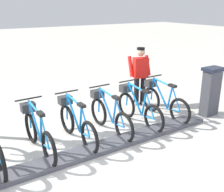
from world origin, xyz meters
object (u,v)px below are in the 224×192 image
object	(u,v)px
bike_docked_2	(109,114)
bike_docked_0	(163,101)
bike_docked_4	(38,132)
payment_kiosk	(211,91)
worker_near_rack	(140,74)
bike_docked_1	(138,107)
bike_docked_3	(76,122)

from	to	relation	value
bike_docked_2	bike_docked_0	bearing A→B (deg)	-90.00
bike_docked_2	bike_docked_4	world-z (taller)	same
payment_kiosk	bike_docked_4	bearing A→B (deg)	82.62
payment_kiosk	worker_near_rack	size ratio (longest dim) A/B	0.77
payment_kiosk	bike_docked_1	size ratio (longest dim) A/B	0.74
bike_docked_0	bike_docked_1	xyz separation A→B (m)	(0.00, 0.82, 0.00)
bike_docked_4	worker_near_rack	xyz separation A→B (m)	(1.04, -3.35, 0.48)
bike_docked_0	bike_docked_1	distance (m)	0.82
bike_docked_3	bike_docked_4	distance (m)	0.82
bike_docked_0	bike_docked_2	bearing A→B (deg)	90.00
bike_docked_1	bike_docked_0	bearing A→B (deg)	-90.00
payment_kiosk	bike_docked_1	bearing A→B (deg)	73.62
payment_kiosk	bike_docked_3	size ratio (longest dim) A/B	0.74
bike_docked_4	payment_kiosk	bearing A→B (deg)	-97.38
payment_kiosk	bike_docked_3	world-z (taller)	payment_kiosk
worker_near_rack	bike_docked_3	bearing A→B (deg)	112.37
bike_docked_4	bike_docked_3	bearing A→B (deg)	-90.00
bike_docked_2	bike_docked_3	xyz separation A→B (m)	(0.00, 0.82, 0.00)
bike_docked_2	worker_near_rack	xyz separation A→B (m)	(1.04, -1.70, 0.48)
bike_docked_0	bike_docked_4	distance (m)	3.29
payment_kiosk	worker_near_rack	distance (m)	1.95
bike_docked_4	worker_near_rack	size ratio (longest dim) A/B	1.04
payment_kiosk	bike_docked_3	xyz separation A→B (m)	(0.57, 3.59, -0.24)
bike_docked_0	bike_docked_2	xyz separation A→B (m)	(0.00, 1.65, 0.00)
bike_docked_1	bike_docked_3	distance (m)	1.65
bike_docked_0	bike_docked_2	world-z (taller)	same
bike_docked_1	bike_docked_4	size ratio (longest dim) A/B	1.00
worker_near_rack	bike_docked_2	bearing A→B (deg)	121.39
bike_docked_1	bike_docked_4	bearing A→B (deg)	90.00
bike_docked_4	bike_docked_0	bearing A→B (deg)	-90.00
payment_kiosk	bike_docked_2	xyz separation A→B (m)	(0.57, 2.77, -0.24)
payment_kiosk	bike_docked_4	size ratio (longest dim) A/B	0.74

